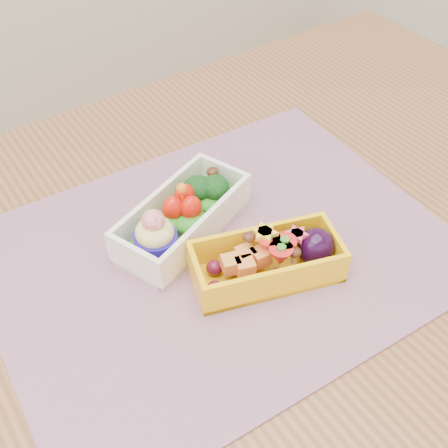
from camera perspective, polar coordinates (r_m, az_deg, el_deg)
table at (r=0.74m, az=1.96°, el=-8.08°), size 1.20×0.80×0.75m
placemat at (r=0.66m, az=-0.29°, el=-2.89°), size 0.54×0.43×0.00m
bento_white at (r=0.67m, az=-4.26°, el=0.71°), size 0.19×0.14×0.07m
bento_yellow at (r=0.62m, az=4.68°, el=-3.67°), size 0.18×0.12×0.06m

